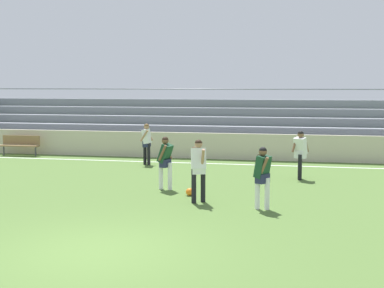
# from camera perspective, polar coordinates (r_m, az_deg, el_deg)

# --- Properties ---
(ground_plane) EXTENTS (160.00, 160.00, 0.00)m
(ground_plane) POSITION_cam_1_polar(r_m,az_deg,el_deg) (10.42, -10.43, -11.42)
(ground_plane) COLOR #4C6B30
(field_line_sideline) EXTENTS (44.00, 0.12, 0.01)m
(field_line_sideline) POSITION_cam_1_polar(r_m,az_deg,el_deg) (21.37, 1.11, -2.10)
(field_line_sideline) COLOR white
(field_line_sideline) RESTS_ON ground
(sideline_wall) EXTENTS (48.00, 0.16, 1.12)m
(sideline_wall) POSITION_cam_1_polar(r_m,az_deg,el_deg) (22.63, 1.72, -0.20)
(sideline_wall) COLOR beige
(sideline_wall) RESTS_ON ground
(bleacher_stand) EXTENTS (26.88, 3.76, 2.98)m
(bleacher_stand) POSITION_cam_1_polar(r_m,az_deg,el_deg) (25.00, 4.58, 2.12)
(bleacher_stand) COLOR #9EA3AD
(bleacher_stand) RESTS_ON ground
(bench_near_wall_gap) EXTENTS (1.80, 0.40, 0.90)m
(bench_near_wall_gap) POSITION_cam_1_polar(r_m,az_deg,el_deg) (24.90, -18.09, 0.06)
(bench_near_wall_gap) COLOR olive
(bench_near_wall_gap) RESTS_ON ground
(player_dark_overlapping) EXTENTS (0.49, 0.56, 1.62)m
(player_dark_overlapping) POSITION_cam_1_polar(r_m,az_deg,el_deg) (15.98, -2.91, -1.56)
(player_dark_overlapping) COLOR white
(player_dark_overlapping) RESTS_ON ground
(player_white_dropping_back) EXTENTS (0.46, 0.58, 1.71)m
(player_white_dropping_back) POSITION_cam_1_polar(r_m,az_deg,el_deg) (14.17, 0.71, -2.29)
(player_white_dropping_back) COLOR black
(player_white_dropping_back) RESTS_ON ground
(player_dark_wide_right) EXTENTS (0.47, 0.60, 1.61)m
(player_dark_wide_right) POSITION_cam_1_polar(r_m,az_deg,el_deg) (13.54, 7.64, -3.09)
(player_dark_wide_right) COLOR white
(player_dark_wide_right) RESTS_ON ground
(player_white_on_ball) EXTENTS (0.46, 0.48, 1.65)m
(player_white_on_ball) POSITION_cam_1_polar(r_m,az_deg,el_deg) (20.95, -4.93, 0.39)
(player_white_on_ball) COLOR black
(player_white_on_ball) RESTS_ON ground
(player_white_deep_cover) EXTENTS (0.60, 0.48, 1.64)m
(player_white_deep_cover) POSITION_cam_1_polar(r_m,az_deg,el_deg) (18.03, 11.63, -0.71)
(player_white_deep_cover) COLOR black
(player_white_deep_cover) RESTS_ON ground
(soccer_ball) EXTENTS (0.22, 0.22, 0.22)m
(soccer_ball) POSITION_cam_1_polar(r_m,az_deg,el_deg) (15.20, -0.26, -5.20)
(soccer_ball) COLOR orange
(soccer_ball) RESTS_ON ground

